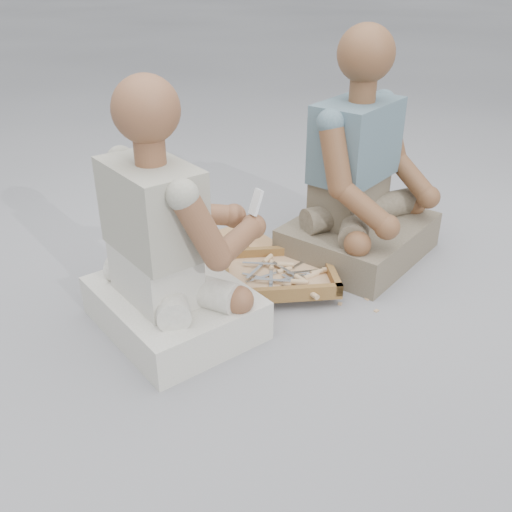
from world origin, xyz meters
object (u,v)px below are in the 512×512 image
object	(u,v)px
tool_tray	(278,275)
craftsman	(168,251)
carved_panel	(214,258)
companion	(360,186)

from	to	relation	value
tool_tray	craftsman	world-z (taller)	craftsman
tool_tray	craftsman	size ratio (longest dim) A/B	0.56
carved_panel	companion	bearing A→B (deg)	-10.23
carved_panel	companion	distance (m)	0.73
companion	tool_tray	bearing A→B (deg)	-11.96
tool_tray	craftsman	bearing A→B (deg)	-162.84
carved_panel	tool_tray	xyz separation A→B (m)	(0.20, -0.30, 0.04)
tool_tray	companion	xyz separation A→B (m)	(0.45, 0.18, 0.28)
carved_panel	tool_tray	bearing A→B (deg)	-56.31
companion	craftsman	bearing A→B (deg)	-14.51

